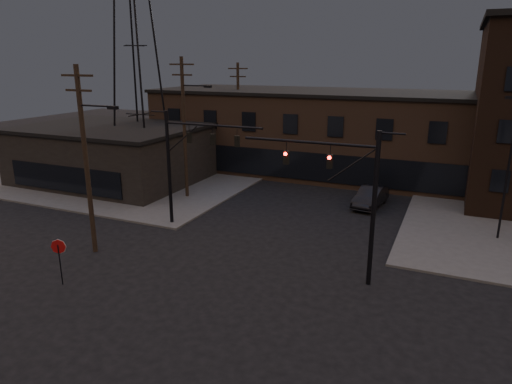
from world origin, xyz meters
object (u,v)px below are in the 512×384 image
traffic_signal_near (352,190)px  stop_sign (59,251)px  car_crossing (371,197)px  traffic_signal_far (184,156)px

traffic_signal_near → stop_sign: 15.17m
traffic_signal_near → car_crossing: (-1.22, 13.34, -4.14)m
stop_sign → car_crossing: bearing=58.5°
traffic_signal_far → stop_sign: size_ratio=3.23×
stop_sign → traffic_signal_near: bearing=25.9°
traffic_signal_near → stop_sign: traffic_signal_near is taller
traffic_signal_far → traffic_signal_near: bearing=-16.2°
traffic_signal_near → stop_sign: size_ratio=3.23×
traffic_signal_far → stop_sign: (-1.28, -9.99, -3.17)m
traffic_signal_near → traffic_signal_far: (-12.07, 3.50, 0.08)m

